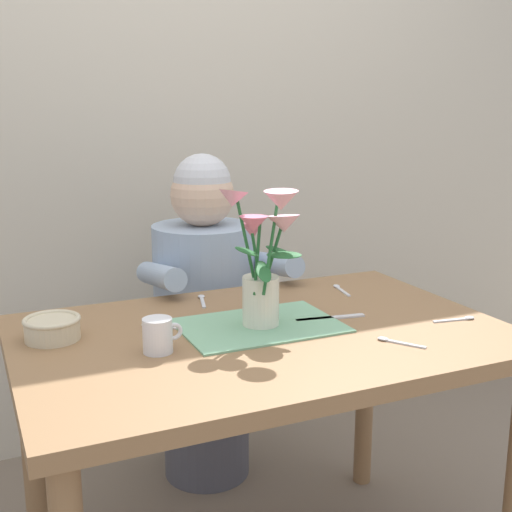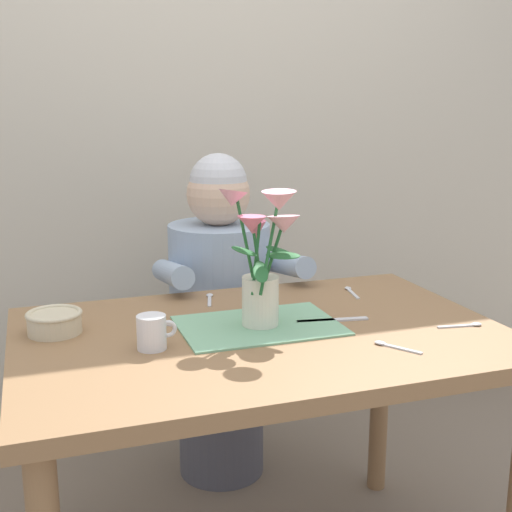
{
  "view_description": "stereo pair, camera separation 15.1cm",
  "coord_description": "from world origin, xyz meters",
  "px_view_note": "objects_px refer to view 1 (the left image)",
  "views": [
    {
      "loc": [
        -0.66,
        -1.43,
        1.29
      ],
      "look_at": [
        0.0,
        0.05,
        0.92
      ],
      "focal_mm": 46.72,
      "sensor_mm": 36.0,
      "label": 1
    },
    {
      "loc": [
        -0.52,
        -1.48,
        1.29
      ],
      "look_at": [
        0.0,
        0.05,
        0.92
      ],
      "focal_mm": 46.72,
      "sensor_mm": 36.0,
      "label": 2
    }
  ],
  "objects_px": {
    "seated_person": "(205,322)",
    "coffee_cup": "(158,335)",
    "flower_vase": "(263,257)",
    "ceramic_bowl": "(52,328)",
    "dinner_knife": "(330,318)"
  },
  "relations": [
    {
      "from": "flower_vase",
      "to": "dinner_knife",
      "type": "bearing_deg",
      "value": -5.42
    },
    {
      "from": "flower_vase",
      "to": "ceramic_bowl",
      "type": "distance_m",
      "value": 0.53
    },
    {
      "from": "dinner_knife",
      "to": "coffee_cup",
      "type": "relative_size",
      "value": 2.04
    },
    {
      "from": "seated_person",
      "to": "flower_vase",
      "type": "bearing_deg",
      "value": -99.32
    },
    {
      "from": "seated_person",
      "to": "ceramic_bowl",
      "type": "distance_m",
      "value": 0.75
    },
    {
      "from": "seated_person",
      "to": "ceramic_bowl",
      "type": "xyz_separation_m",
      "value": [
        -0.55,
        -0.47,
        0.21
      ]
    },
    {
      "from": "coffee_cup",
      "to": "flower_vase",
      "type": "bearing_deg",
      "value": 12.73
    },
    {
      "from": "dinner_knife",
      "to": "flower_vase",
      "type": "bearing_deg",
      "value": -176.91
    },
    {
      "from": "flower_vase",
      "to": "ceramic_bowl",
      "type": "bearing_deg",
      "value": 166.66
    },
    {
      "from": "dinner_knife",
      "to": "coffee_cup",
      "type": "bearing_deg",
      "value": -165.77
    },
    {
      "from": "ceramic_bowl",
      "to": "coffee_cup",
      "type": "bearing_deg",
      "value": -41.42
    },
    {
      "from": "flower_vase",
      "to": "seated_person",
      "type": "bearing_deg",
      "value": 84.77
    },
    {
      "from": "flower_vase",
      "to": "ceramic_bowl",
      "type": "relative_size",
      "value": 2.59
    },
    {
      "from": "seated_person",
      "to": "coffee_cup",
      "type": "bearing_deg",
      "value": -121.94
    },
    {
      "from": "ceramic_bowl",
      "to": "dinner_knife",
      "type": "distance_m",
      "value": 0.7
    }
  ]
}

